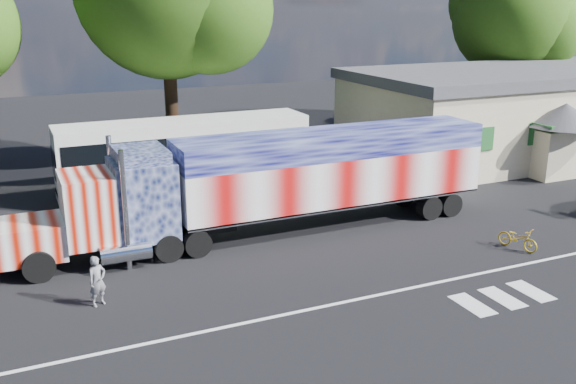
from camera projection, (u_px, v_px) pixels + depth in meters
name	position (u px, v px, depth m)	size (l,w,h in m)	color
ground	(322.00, 264.00, 23.07)	(100.00, 100.00, 0.00)	black
lane_markings	(424.00, 298.00, 20.45)	(30.00, 2.67, 0.01)	silver
semi_truck	(277.00, 180.00, 25.57)	(20.27, 3.20, 4.32)	black
coach_bus	(185.00, 154.00, 31.57)	(12.25, 2.85, 3.56)	white
hall_building	(529.00, 110.00, 39.64)	(22.40, 12.80, 5.20)	beige
woman	(97.00, 281.00, 19.76)	(0.59, 0.39, 1.61)	slate
bicycle	(518.00, 238.00, 24.39)	(0.57, 1.63, 0.85)	gold
tree_far_ne	(513.00, 18.00, 46.17)	(8.82, 8.40, 12.18)	black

